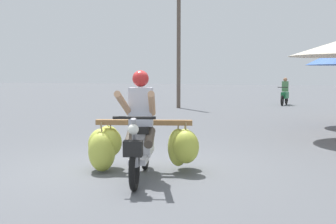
# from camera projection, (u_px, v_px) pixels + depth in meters

# --- Properties ---
(ground_plane) EXTENTS (120.00, 120.00, 0.00)m
(ground_plane) POSITION_uv_depth(u_px,v_px,m) (125.00, 170.00, 6.48)
(ground_plane) COLOR #56595E
(motorbike_main_loaded) EXTENTS (1.82, 1.93, 1.58)m
(motorbike_main_loaded) POSITION_uv_depth(u_px,v_px,m) (138.00, 142.00, 6.23)
(motorbike_main_loaded) COLOR black
(motorbike_main_loaded) RESTS_ON ground
(motorbike_distant_ahead_left) EXTENTS (0.50, 1.62, 1.40)m
(motorbike_distant_ahead_left) POSITION_uv_depth(u_px,v_px,m) (285.00, 94.00, 20.62)
(motorbike_distant_ahead_left) COLOR black
(motorbike_distant_ahead_left) RESTS_ON ground
(utility_pole) EXTENTS (0.18, 0.18, 5.75)m
(utility_pole) POSITION_uv_depth(u_px,v_px,m) (179.00, 46.00, 18.59)
(utility_pole) COLOR brown
(utility_pole) RESTS_ON ground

